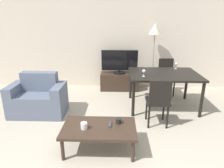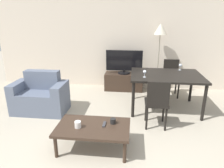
% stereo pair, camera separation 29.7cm
% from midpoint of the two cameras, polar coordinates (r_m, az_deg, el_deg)
% --- Properties ---
extents(wall_back, '(6.89, 0.06, 2.70)m').
position_cam_midpoint_polar(wall_back, '(5.51, -1.16, 12.95)').
color(wall_back, beige).
rests_on(wall_back, ground_plane).
extents(armchair, '(1.08, 0.61, 0.83)m').
position_cam_midpoint_polar(armchair, '(4.35, -22.19, -4.08)').
color(armchair, slate).
rests_on(armchair, ground_plane).
extents(tv_stand, '(1.01, 0.45, 0.46)m').
position_cam_midpoint_polar(tv_stand, '(5.44, 0.55, 0.79)').
color(tv_stand, '#38281E').
rests_on(tv_stand, ground_plane).
extents(tv, '(0.95, 0.32, 0.62)m').
position_cam_midpoint_polar(tv, '(5.29, 0.56, 6.33)').
color(tv, black).
rests_on(tv, tv_stand).
extents(coffee_table, '(1.07, 0.64, 0.37)m').
position_cam_midpoint_polar(coffee_table, '(3.00, -6.58, -12.76)').
color(coffee_table, '#38281E').
rests_on(coffee_table, ground_plane).
extents(dining_table, '(1.44, 1.06, 0.77)m').
position_cam_midpoint_polar(dining_table, '(4.32, 12.66, 2.03)').
color(dining_table, black).
rests_on(dining_table, ground_plane).
extents(dining_chair_near, '(0.40, 0.40, 0.89)m').
position_cam_midpoint_polar(dining_chair_near, '(3.57, 10.82, -4.56)').
color(dining_chair_near, black).
rests_on(dining_chair_near, ground_plane).
extents(dining_chair_far, '(0.40, 0.40, 0.89)m').
position_cam_midpoint_polar(dining_chair_far, '(5.21, 13.64, 2.67)').
color(dining_chair_far, black).
rests_on(dining_chair_far, ground_plane).
extents(floor_lamp, '(0.32, 0.32, 1.75)m').
position_cam_midpoint_polar(floor_lamp, '(5.23, 10.53, 14.18)').
color(floor_lamp, gray).
rests_on(floor_lamp, ground_plane).
extents(remote_primary, '(0.04, 0.15, 0.02)m').
position_cam_midpoint_polar(remote_primary, '(3.01, -3.44, -11.51)').
color(remote_primary, '#38383D').
rests_on(remote_primary, coffee_table).
extents(cup_white_near, '(0.08, 0.08, 0.08)m').
position_cam_midpoint_polar(cup_white_near, '(3.03, -0.96, -10.53)').
color(cup_white_near, black).
rests_on(cup_white_near, coffee_table).
extents(cup_colored_far, '(0.09, 0.09, 0.10)m').
position_cam_midpoint_polar(cup_colored_far, '(2.95, -10.93, -11.69)').
color(cup_colored_far, white).
rests_on(cup_colored_far, coffee_table).
extents(wine_glass_left, '(0.07, 0.07, 0.15)m').
position_cam_midpoint_polar(wine_glass_left, '(4.72, 16.17, 5.37)').
color(wine_glass_left, silver).
rests_on(wine_glass_left, dining_table).
extents(wine_glass_center, '(0.07, 0.07, 0.15)m').
position_cam_midpoint_polar(wine_glass_center, '(3.97, 6.99, 3.53)').
color(wine_glass_center, silver).
rests_on(wine_glass_center, dining_table).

